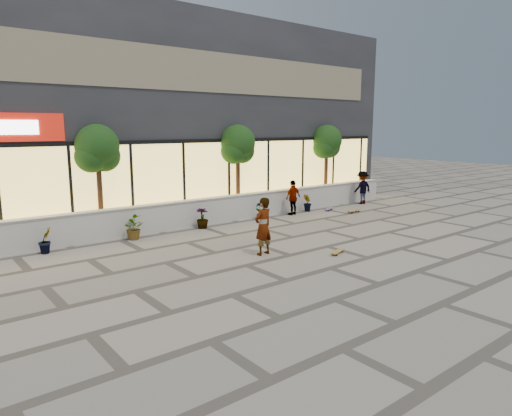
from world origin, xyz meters
TOP-DOWN VIEW (x-y plane):
  - ground at (0.00, 0.00)m, footprint 80.00×80.00m
  - planter_wall at (0.00, 7.00)m, footprint 22.00×0.42m
  - retail_building at (-0.00, 12.49)m, footprint 24.00×9.17m
  - shrub_b at (-5.70, 6.45)m, footprint 0.57×0.57m
  - shrub_c at (-2.90, 6.45)m, footprint 0.68×0.77m
  - shrub_d at (-0.10, 6.45)m, footprint 0.64×0.64m
  - shrub_e at (2.70, 6.45)m, footprint 0.46×0.35m
  - shrub_f at (5.50, 6.45)m, footprint 0.55×0.57m
  - tree_midwest at (-3.50, 7.70)m, footprint 1.60×1.50m
  - tree_mideast at (2.50, 7.70)m, footprint 1.60×1.50m
  - tree_east at (8.00, 7.70)m, footprint 1.60×1.50m
  - skater_center at (-0.58, 2.20)m, footprint 0.69×0.50m
  - skater_right_near at (4.45, 6.30)m, footprint 0.94×0.49m
  - skater_right_far at (9.17, 6.30)m, footprint 1.12×0.71m
  - skateboard_center at (1.25, 0.85)m, footprint 0.75×0.41m
  - skateboard_right_near at (7.00, 5.00)m, footprint 0.87×0.28m
  - skateboard_right_far at (6.50, 6.06)m, footprint 0.76×0.48m

SIDE VIEW (x-z plane):
  - ground at x=0.00m, z-range 0.00..0.00m
  - skateboard_center at x=1.25m, z-range 0.03..0.12m
  - skateboard_right_far at x=6.50m, z-range 0.03..0.12m
  - skateboard_right_near at x=7.00m, z-range 0.03..0.14m
  - shrub_b at x=-5.70m, z-range 0.00..0.81m
  - shrub_c at x=-2.90m, z-range 0.00..0.81m
  - shrub_d at x=-0.10m, z-range 0.00..0.81m
  - shrub_e at x=2.70m, z-range 0.00..0.81m
  - shrub_f at x=5.50m, z-range 0.00..0.81m
  - planter_wall at x=0.00m, z-range 0.00..1.04m
  - skater_right_near at x=4.45m, z-range 0.00..1.54m
  - skater_right_far at x=9.17m, z-range 0.00..1.64m
  - skater_center at x=-0.58m, z-range 0.00..1.75m
  - tree_midwest at x=-3.50m, z-range 1.03..4.94m
  - tree_mideast at x=2.50m, z-range 1.03..4.94m
  - tree_east at x=8.00m, z-range 1.03..4.94m
  - retail_building at x=0.00m, z-range 0.00..8.50m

